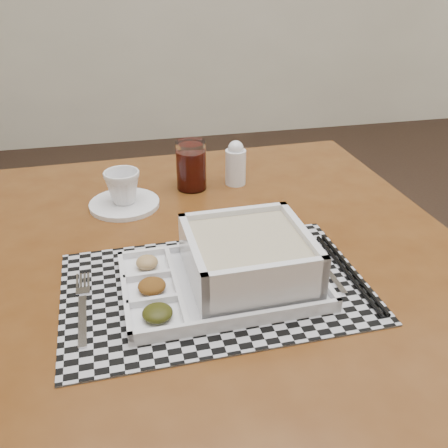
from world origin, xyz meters
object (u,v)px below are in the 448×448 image
(serving_tray, at_px, (240,265))
(juice_glass, at_px, (191,167))
(creamer_bottle, at_px, (236,163))
(cup, at_px, (123,187))
(dining_table, at_px, (200,284))

(serving_tray, bearing_deg, juice_glass, 92.33)
(creamer_bottle, bearing_deg, serving_tray, -102.69)
(serving_tray, height_order, juice_glass, juice_glass)
(juice_glass, bearing_deg, creamer_bottle, 1.70)
(cup, bearing_deg, creamer_bottle, 36.06)
(dining_table, xyz_separation_m, serving_tray, (0.05, -0.12, 0.11))
(cup, distance_m, juice_glass, 0.17)
(creamer_bottle, bearing_deg, juice_glass, -178.30)
(cup, bearing_deg, serving_tray, -40.12)
(serving_tray, height_order, cup, serving_tray)
(cup, bearing_deg, dining_table, -37.33)
(dining_table, distance_m, juice_glass, 0.30)
(dining_table, distance_m, creamer_bottle, 0.33)
(dining_table, distance_m, cup, 0.28)
(serving_tray, xyz_separation_m, creamer_bottle, (0.09, 0.39, 0.01))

